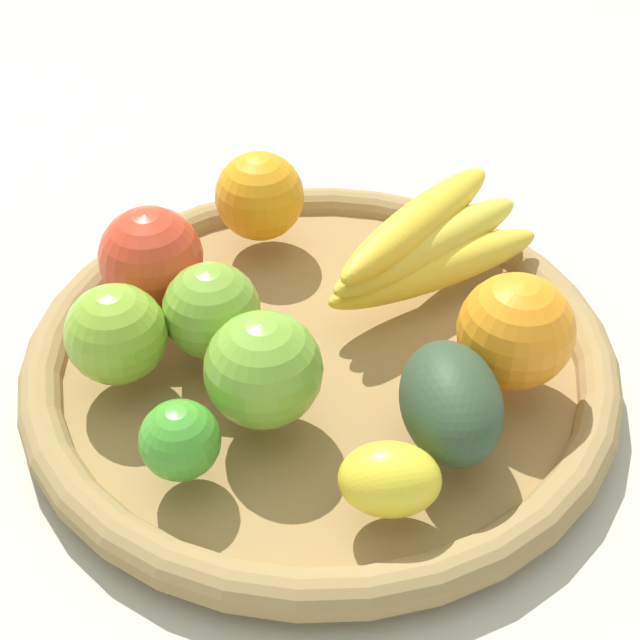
% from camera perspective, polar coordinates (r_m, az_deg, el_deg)
% --- Properties ---
extents(ground_plane, '(2.40, 2.40, 0.00)m').
position_cam_1_polar(ground_plane, '(0.71, 0.00, -3.54)').
color(ground_plane, '#B5B4A5').
rests_on(ground_plane, ground).
extents(basket, '(0.44, 0.44, 0.04)m').
position_cam_1_polar(basket, '(0.70, 0.00, -2.50)').
color(basket, '#9C7945').
rests_on(basket, ground_plane).
extents(banana_bunch, '(0.19, 0.16, 0.06)m').
position_cam_1_polar(banana_bunch, '(0.73, 6.57, 4.55)').
color(banana_bunch, yellow).
rests_on(banana_bunch, basket).
extents(orange_1, '(0.09, 0.09, 0.07)m').
position_cam_1_polar(orange_1, '(0.77, -3.71, 7.54)').
color(orange_1, orange).
rests_on(orange_1, basket).
extents(apple_0, '(0.10, 0.10, 0.08)m').
position_cam_1_polar(apple_0, '(0.71, -10.26, 3.73)').
color(apple_0, red).
rests_on(apple_0, basket).
extents(lime_0, '(0.05, 0.05, 0.05)m').
position_cam_1_polar(lime_0, '(0.59, -8.53, -7.25)').
color(lime_0, green).
rests_on(lime_0, basket).
extents(apple_3, '(0.08, 0.08, 0.07)m').
position_cam_1_polar(apple_3, '(0.65, -12.32, -0.85)').
color(apple_3, '#83B230').
rests_on(apple_3, basket).
extents(apple_1, '(0.10, 0.10, 0.08)m').
position_cam_1_polar(apple_1, '(0.60, -3.47, -3.04)').
color(apple_1, '#78B035').
rests_on(apple_1, basket).
extents(avocado, '(0.11, 0.09, 0.06)m').
position_cam_1_polar(avocado, '(0.60, 7.97, -4.99)').
color(avocado, '#30462E').
rests_on(avocado, basket).
extents(apple_2, '(0.10, 0.10, 0.07)m').
position_cam_1_polar(apple_2, '(0.66, -6.63, 0.56)').
color(apple_2, '#77A633').
rests_on(apple_2, basket).
extents(lemon_0, '(0.06, 0.07, 0.05)m').
position_cam_1_polar(lemon_0, '(0.56, 4.27, -9.66)').
color(lemon_0, yellow).
rests_on(lemon_0, basket).
extents(orange_0, '(0.11, 0.11, 0.08)m').
position_cam_1_polar(orange_0, '(0.64, 11.81, -0.86)').
color(orange_0, orange).
rests_on(orange_0, basket).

